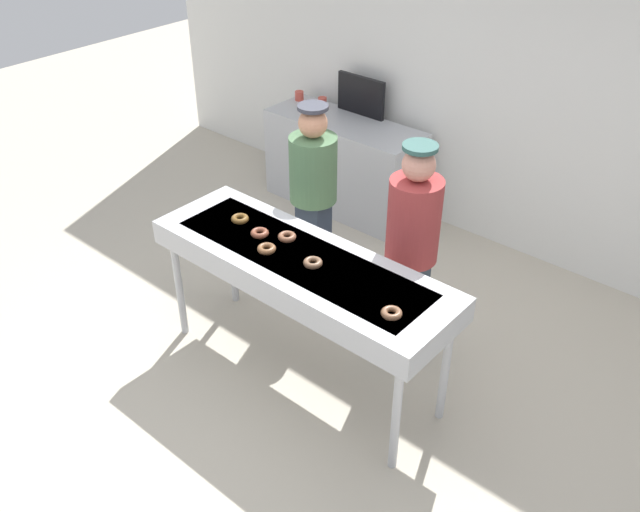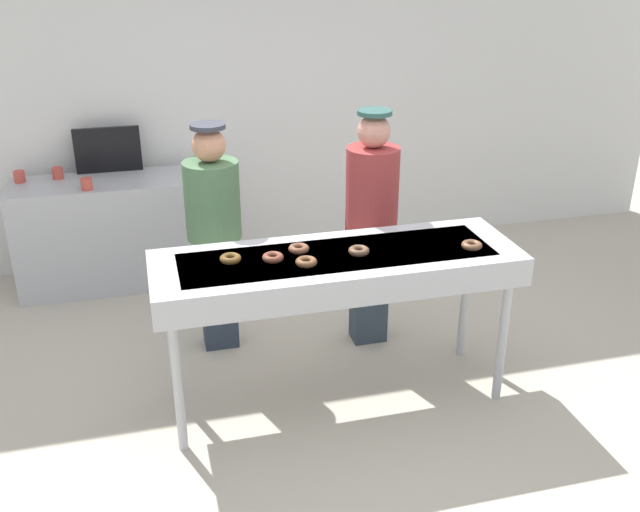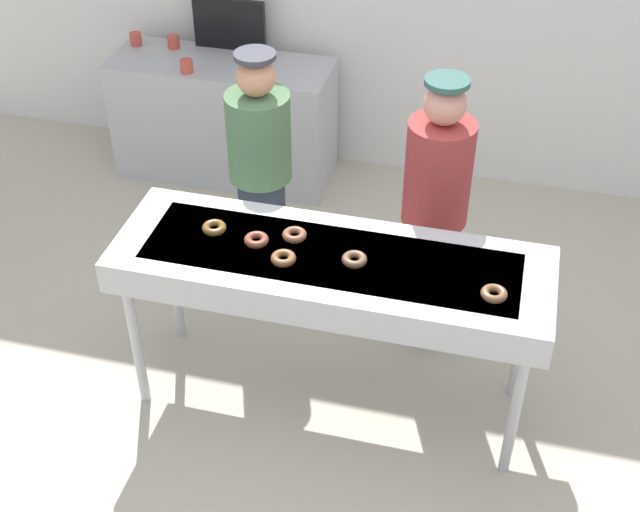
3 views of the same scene
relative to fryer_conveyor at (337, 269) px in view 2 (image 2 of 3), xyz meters
name	(u,v)px [view 2 (image 2 of 3)]	position (x,y,z in m)	size (l,w,h in m)	color
ground_plane	(336,396)	(0.00, 0.00, -0.91)	(16.00, 16.00, 0.00)	beige
back_wall	(258,69)	(0.00, 2.54, 0.76)	(8.00, 0.12, 3.35)	white
fryer_conveyor	(337,269)	(0.00, 0.00, 0.00)	(2.19, 0.71, 1.00)	#B7BABF
chocolate_donut_0	(472,245)	(0.81, -0.12, 0.11)	(0.12, 0.12, 0.04)	brown
chocolate_donut_1	(299,249)	(-0.21, 0.10, 0.11)	(0.12, 0.12, 0.04)	brown
chocolate_donut_2	(306,262)	(-0.21, -0.10, 0.11)	(0.12, 0.12, 0.04)	brown
chocolate_donut_3	(273,257)	(-0.38, 0.01, 0.11)	(0.12, 0.12, 0.04)	brown
chocolate_donut_4	(230,259)	(-0.62, 0.05, 0.11)	(0.12, 0.12, 0.04)	brown
chocolate_donut_5	(359,251)	(0.13, -0.02, 0.11)	(0.12, 0.12, 0.04)	brown
worker_baker	(371,214)	(0.43, 0.65, 0.07)	(0.36, 0.36, 1.70)	#2F3C48
worker_assistant	(214,223)	(-0.63, 0.85, 0.03)	(0.37, 0.37, 1.63)	#293444
prep_counter	(117,232)	(-1.32, 2.09, -0.46)	(1.60, 0.59, 0.91)	#B7BABF
paper_cup_0	(19,177)	(-2.02, 2.22, 0.05)	(0.09, 0.09, 0.09)	#CC4C3F
paper_cup_1	(58,173)	(-1.73, 2.25, 0.05)	(0.09, 0.09, 0.09)	#CC4C3F
paper_cup_2	(87,184)	(-1.49, 1.89, 0.05)	(0.09, 0.09, 0.09)	#CC4C3F
menu_display	(108,150)	(-1.32, 2.34, 0.19)	(0.54, 0.04, 0.38)	black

